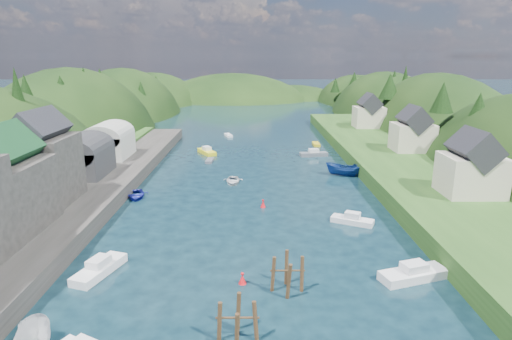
{
  "coord_description": "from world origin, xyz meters",
  "views": [
    {
      "loc": [
        -0.37,
        -29.55,
        19.33
      ],
      "look_at": [
        0.0,
        28.0,
        4.0
      ],
      "focal_mm": 30.0,
      "sensor_mm": 36.0,
      "label": 1
    }
  ],
  "objects_px": {
    "channel_buoy_near": "(242,279)",
    "channel_buoy_far": "(263,204)",
    "piling_cluster_far": "(287,277)",
    "piling_cluster_near": "(238,325)"
  },
  "relations": [
    {
      "from": "channel_buoy_near",
      "to": "channel_buoy_far",
      "type": "bearing_deg",
      "value": 83.49
    },
    {
      "from": "channel_buoy_far",
      "to": "piling_cluster_far",
      "type": "bearing_deg",
      "value": -85.63
    },
    {
      "from": "piling_cluster_far",
      "to": "channel_buoy_near",
      "type": "height_order",
      "value": "piling_cluster_far"
    },
    {
      "from": "piling_cluster_near",
      "to": "channel_buoy_far",
      "type": "height_order",
      "value": "piling_cluster_near"
    },
    {
      "from": "piling_cluster_near",
      "to": "piling_cluster_far",
      "type": "xyz_separation_m",
      "value": [
        3.98,
        6.57,
        0.07
      ]
    },
    {
      "from": "channel_buoy_near",
      "to": "channel_buoy_far",
      "type": "distance_m",
      "value": 19.8
    },
    {
      "from": "piling_cluster_near",
      "to": "channel_buoy_near",
      "type": "relative_size",
      "value": 3.3
    },
    {
      "from": "piling_cluster_far",
      "to": "channel_buoy_far",
      "type": "bearing_deg",
      "value": 94.37
    },
    {
      "from": "piling_cluster_near",
      "to": "channel_buoy_near",
      "type": "distance_m",
      "value": 7.81
    },
    {
      "from": "piling_cluster_near",
      "to": "piling_cluster_far",
      "type": "bearing_deg",
      "value": 58.77
    }
  ]
}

